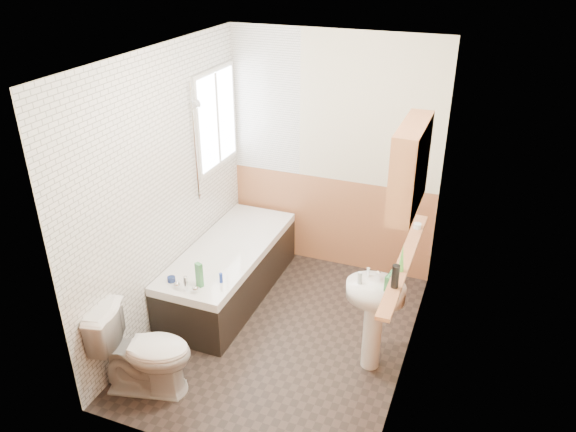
# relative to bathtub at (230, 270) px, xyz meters

# --- Properties ---
(floor) EXTENTS (2.80, 2.80, 0.00)m
(floor) POSITION_rel_bathtub_xyz_m (0.73, -0.43, -0.29)
(floor) COLOR black
(floor) RESTS_ON ground
(ceiling) EXTENTS (2.80, 2.80, 0.00)m
(ceiling) POSITION_rel_bathtub_xyz_m (0.73, -0.43, 2.21)
(ceiling) COLOR white
(ceiling) RESTS_ON ground
(wall_back) EXTENTS (2.20, 0.02, 2.50)m
(wall_back) POSITION_rel_bathtub_xyz_m (0.73, 0.98, 0.96)
(wall_back) COLOR beige
(wall_back) RESTS_ON ground
(wall_front) EXTENTS (2.20, 0.02, 2.50)m
(wall_front) POSITION_rel_bathtub_xyz_m (0.73, -1.84, 0.96)
(wall_front) COLOR beige
(wall_front) RESTS_ON ground
(wall_left) EXTENTS (0.02, 2.80, 2.50)m
(wall_left) POSITION_rel_bathtub_xyz_m (-0.38, -0.43, 0.96)
(wall_left) COLOR beige
(wall_left) RESTS_ON ground
(wall_right) EXTENTS (0.02, 2.80, 2.50)m
(wall_right) POSITION_rel_bathtub_xyz_m (1.84, -0.43, 0.96)
(wall_right) COLOR beige
(wall_right) RESTS_ON ground
(wainscot_right) EXTENTS (0.01, 2.80, 1.00)m
(wainscot_right) POSITION_rel_bathtub_xyz_m (1.82, -0.43, 0.21)
(wainscot_right) COLOR #B8754B
(wainscot_right) RESTS_ON wall_right
(wainscot_front) EXTENTS (2.20, 0.01, 1.00)m
(wainscot_front) POSITION_rel_bathtub_xyz_m (0.73, -1.81, 0.21)
(wainscot_front) COLOR #B8754B
(wainscot_front) RESTS_ON wall_front
(wainscot_back) EXTENTS (2.20, 0.01, 1.00)m
(wainscot_back) POSITION_rel_bathtub_xyz_m (0.73, 0.96, 0.21)
(wainscot_back) COLOR #B8754B
(wainscot_back) RESTS_ON wall_back
(tile_cladding_left) EXTENTS (0.01, 2.80, 2.50)m
(tile_cladding_left) POSITION_rel_bathtub_xyz_m (-0.36, -0.43, 0.96)
(tile_cladding_left) COLOR white
(tile_cladding_left) RESTS_ON wall_left
(tile_return_back) EXTENTS (0.75, 0.01, 1.50)m
(tile_return_back) POSITION_rel_bathtub_xyz_m (0.01, 0.96, 1.46)
(tile_return_back) COLOR white
(tile_return_back) RESTS_ON wall_back
(window) EXTENTS (0.03, 0.79, 0.99)m
(window) POSITION_rel_bathtub_xyz_m (-0.33, 0.52, 1.36)
(window) COLOR white
(window) RESTS_ON wall_left
(bathtub) EXTENTS (0.70, 1.81, 0.69)m
(bathtub) POSITION_rel_bathtub_xyz_m (0.00, 0.00, 0.00)
(bathtub) COLOR black
(bathtub) RESTS_ON floor
(shower_riser) EXTENTS (0.10, 0.08, 1.13)m
(shower_riser) POSITION_rel_bathtub_xyz_m (-0.31, 0.05, 1.37)
(shower_riser) COLOR silver
(shower_riser) RESTS_ON wall_left
(toilet) EXTENTS (0.84, 0.59, 0.74)m
(toilet) POSITION_rel_bathtub_xyz_m (-0.03, -1.43, 0.09)
(toilet) COLOR white
(toilet) RESTS_ON floor
(sink) EXTENTS (0.48, 0.38, 0.92)m
(sink) POSITION_rel_bathtub_xyz_m (1.57, -0.52, 0.30)
(sink) COLOR white
(sink) RESTS_ON floor
(pine_shelf) EXTENTS (0.10, 1.56, 0.03)m
(pine_shelf) POSITION_rel_bathtub_xyz_m (1.77, -0.51, 0.79)
(pine_shelf) COLOR #B8754B
(pine_shelf) RESTS_ON wall_right
(medicine_cabinet) EXTENTS (0.17, 0.69, 0.62)m
(medicine_cabinet) POSITION_rel_bathtub_xyz_m (1.74, -0.58, 1.57)
(medicine_cabinet) COLOR #B8754B
(medicine_cabinet) RESTS_ON wall_right
(foam_can) EXTENTS (0.06, 0.06, 0.17)m
(foam_can) POSITION_rel_bathtub_xyz_m (1.77, -0.91, 0.89)
(foam_can) COLOR black
(foam_can) RESTS_ON pine_shelf
(green_bottle) EXTENTS (0.05, 0.05, 0.22)m
(green_bottle) POSITION_rel_bathtub_xyz_m (1.77, -0.69, 0.91)
(green_bottle) COLOR #59C647
(green_bottle) RESTS_ON pine_shelf
(black_jar) EXTENTS (0.08, 0.08, 0.04)m
(black_jar) POSITION_rel_bathtub_xyz_m (1.77, 0.02, 0.82)
(black_jar) COLOR silver
(black_jar) RESTS_ON pine_shelf
(soap_bottle) EXTENTS (0.13, 0.21, 0.09)m
(soap_bottle) POSITION_rel_bathtub_xyz_m (1.70, -0.56, 0.57)
(soap_bottle) COLOR #388447
(soap_bottle) RESTS_ON sink
(clear_bottle) EXTENTS (0.04, 0.04, 0.10)m
(clear_bottle) POSITION_rel_bathtub_xyz_m (1.44, -0.55, 0.58)
(clear_bottle) COLOR silver
(clear_bottle) RESTS_ON sink
(blue_gel) EXTENTS (0.07, 0.06, 0.23)m
(blue_gel) POSITION_rel_bathtub_xyz_m (0.08, -0.70, 0.38)
(blue_gel) COLOR #388447
(blue_gel) RESTS_ON bathtub
(cream_jar) EXTENTS (0.08, 0.08, 0.04)m
(cream_jar) POSITION_rel_bathtub_xyz_m (-0.19, -0.73, 0.28)
(cream_jar) COLOR navy
(cream_jar) RESTS_ON bathtub
(orange_bottle) EXTENTS (0.03, 0.03, 0.09)m
(orange_bottle) POSITION_rel_bathtub_xyz_m (0.22, -0.58, 0.31)
(orange_bottle) COLOR #19339E
(orange_bottle) RESTS_ON bathtub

